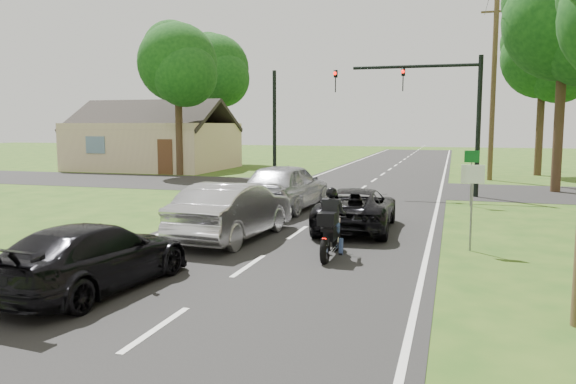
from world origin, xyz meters
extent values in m
plane|color=#244914|center=(0.00, 0.00, 0.00)|extent=(140.00, 140.00, 0.00)
cube|color=black|center=(0.00, 10.00, 0.01)|extent=(8.00, 100.00, 0.01)
cube|color=black|center=(0.00, 16.00, 0.01)|extent=(60.00, 7.00, 0.01)
torus|color=black|center=(1.54, 2.03, 0.30)|extent=(0.13, 0.59, 0.59)
torus|color=black|center=(1.55, 0.70, 0.30)|extent=(0.15, 0.64, 0.64)
cube|color=black|center=(1.54, 1.45, 0.56)|extent=(0.26, 0.85, 0.27)
sphere|color=black|center=(1.54, 1.68, 0.72)|extent=(0.30, 0.30, 0.30)
cube|color=black|center=(1.55, 1.14, 0.72)|extent=(0.31, 0.49, 0.09)
cube|color=#FF0C07|center=(1.56, 0.60, 0.58)|extent=(0.09, 0.03, 0.04)
cylinder|color=silver|center=(1.69, 0.97, 0.28)|extent=(0.09, 0.71, 0.08)
cylinder|color=black|center=(1.54, 1.85, 0.88)|extent=(0.55, 0.04, 0.03)
cube|color=black|center=(1.55, 0.88, 0.99)|extent=(0.39, 0.36, 0.28)
cube|color=black|center=(1.55, 1.32, 1.10)|extent=(0.36, 0.20, 0.53)
sphere|color=black|center=(1.55, 1.38, 1.52)|extent=(0.27, 0.27, 0.27)
cylinder|color=navy|center=(1.35, 1.61, 0.21)|extent=(0.11, 0.11, 0.40)
cylinder|color=navy|center=(1.74, 1.62, 0.21)|extent=(0.11, 0.11, 0.40)
imported|color=black|center=(1.55, 4.95, 0.64)|extent=(2.24, 4.57, 1.25)
imported|color=#B6B5BA|center=(-1.43, 2.64, 0.78)|extent=(1.99, 4.80, 1.54)
imported|color=#A4A5AC|center=(-1.56, 8.02, 0.88)|extent=(2.45, 5.23, 1.73)
imported|color=black|center=(-2.14, -2.50, 0.65)|extent=(2.18, 4.52, 1.27)
cylinder|color=black|center=(5.20, 14.00, 3.00)|extent=(0.20, 0.20, 6.00)
cylinder|color=black|center=(2.50, 14.00, 5.60)|extent=(5.40, 0.14, 0.14)
imported|color=black|center=(2.00, 14.00, 5.05)|extent=(0.16, 0.36, 1.00)
imported|color=black|center=(-1.00, 14.00, 5.05)|extent=(0.16, 0.36, 1.00)
sphere|color=#FF0C07|center=(2.00, 13.82, 5.38)|extent=(0.16, 0.16, 0.16)
sphere|color=#FF0C07|center=(-1.00, 13.82, 5.38)|extent=(0.16, 0.16, 0.16)
cylinder|color=black|center=(-5.20, 18.00, 3.00)|extent=(0.20, 0.20, 6.00)
cylinder|color=brown|center=(6.20, 22.00, 5.00)|extent=(0.28, 0.28, 10.00)
cube|color=brown|center=(6.20, 22.00, 9.20)|extent=(1.60, 0.10, 0.10)
cylinder|color=slate|center=(4.70, 3.00, 1.00)|extent=(0.05, 0.05, 2.00)
cube|color=silver|center=(4.70, 2.97, 1.90)|extent=(0.55, 0.04, 0.45)
cylinder|color=slate|center=(4.90, 11.00, 1.00)|extent=(0.05, 0.05, 2.00)
cube|color=#0C591E|center=(4.90, 10.97, 1.90)|extent=(0.55, 0.04, 0.45)
cylinder|color=#332316|center=(8.80, 17.00, 3.50)|extent=(0.44, 0.44, 7.00)
sphere|color=#0E3510|center=(8.80, 17.00, 7.75)|extent=(5.40, 5.40, 5.40)
cylinder|color=#332316|center=(9.20, 26.00, 3.22)|extent=(0.44, 0.44, 6.44)
sphere|color=#0E3510|center=(9.20, 26.00, 7.13)|extent=(4.95, 4.95, 4.95)
sphere|color=#0E3510|center=(10.02, 25.34, 6.33)|extent=(3.96, 3.96, 3.96)
cylinder|color=#332316|center=(-12.00, 20.00, 3.08)|extent=(0.44, 0.44, 6.16)
sphere|color=#0E3510|center=(-12.00, 20.00, 6.82)|extent=(4.80, 4.80, 4.80)
sphere|color=#0E3510|center=(-11.20, 19.36, 6.05)|extent=(3.84, 3.84, 3.84)
cylinder|color=#332316|center=(-14.00, 30.00, 3.36)|extent=(0.44, 0.44, 6.72)
sphere|color=#0E3510|center=(-14.00, 30.00, 7.44)|extent=(5.40, 5.40, 5.40)
sphere|color=#0E3510|center=(-13.10, 29.28, 6.60)|extent=(4.32, 4.32, 4.32)
cube|color=tan|center=(-16.00, 24.00, 1.60)|extent=(10.00, 8.00, 3.20)
cube|color=black|center=(-16.00, 22.00, 3.70)|extent=(10.20, 4.00, 2.29)
cube|color=black|center=(-16.00, 26.00, 3.70)|extent=(10.20, 4.00, 2.29)
camera|label=1|loc=(4.24, -11.29, 3.09)|focal=35.00mm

